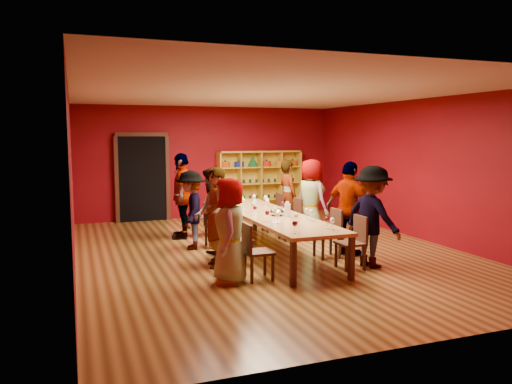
# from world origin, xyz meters

# --- Properties ---
(room_shell) EXTENTS (7.10, 9.10, 3.04)m
(room_shell) POSITION_xyz_m (0.00, 0.00, 1.50)
(room_shell) COLOR brown
(room_shell) RESTS_ON ground
(tasting_table) EXTENTS (1.10, 4.50, 0.75)m
(tasting_table) POSITION_xyz_m (0.00, 0.00, 0.70)
(tasting_table) COLOR #A97B46
(tasting_table) RESTS_ON ground
(doorway) EXTENTS (1.40, 0.17, 2.30)m
(doorway) POSITION_xyz_m (-1.80, 4.43, 1.12)
(doorway) COLOR black
(doorway) RESTS_ON ground
(shelving_unit) EXTENTS (2.40, 0.40, 1.80)m
(shelving_unit) POSITION_xyz_m (1.40, 4.32, 0.98)
(shelving_unit) COLOR gold
(shelving_unit) RESTS_ON ground
(chair_person_left_0) EXTENTS (0.42, 0.42, 0.89)m
(chair_person_left_0) POSITION_xyz_m (-0.91, -1.62, 0.50)
(chair_person_left_0) COLOR #321910
(chair_person_left_0) RESTS_ON ground
(person_left_0) EXTENTS (0.63, 0.87, 1.60)m
(person_left_0) POSITION_xyz_m (-1.29, -1.62, 0.80)
(person_left_0) COLOR silver
(person_left_0) RESTS_ON ground
(chair_person_left_1) EXTENTS (0.42, 0.42, 0.89)m
(chair_person_left_1) POSITION_xyz_m (-0.91, -0.65, 0.50)
(chair_person_left_1) COLOR #321910
(chair_person_left_1) RESTS_ON ground
(person_left_1) EXTENTS (0.50, 0.65, 1.69)m
(person_left_1) POSITION_xyz_m (-1.25, -0.65, 0.84)
(person_left_1) COLOR #141A39
(person_left_1) RESTS_ON ground
(chair_person_left_2) EXTENTS (0.42, 0.42, 0.89)m
(chair_person_left_2) POSITION_xyz_m (-0.91, -0.17, 0.50)
(chair_person_left_2) COLOR #321910
(chair_person_left_2) RESTS_ON ground
(person_left_2) EXTENTS (0.56, 0.87, 1.67)m
(person_left_2) POSITION_xyz_m (-1.17, -0.17, 0.83)
(person_left_2) COLOR #4A4A4F
(person_left_2) RESTS_ON ground
(chair_person_left_3) EXTENTS (0.42, 0.42, 0.89)m
(chair_person_left_3) POSITION_xyz_m (-0.91, 0.81, 0.50)
(chair_person_left_3) COLOR #321910
(chair_person_left_3) RESTS_ON ground
(person_left_3) EXTENTS (0.64, 1.07, 1.55)m
(person_left_3) POSITION_xyz_m (-1.34, 0.81, 0.77)
(person_left_3) COLOR #567AB2
(person_left_3) RESTS_ON ground
(chair_person_left_4) EXTENTS (0.42, 0.42, 0.89)m
(chair_person_left_4) POSITION_xyz_m (-0.91, 1.90, 0.50)
(chair_person_left_4) COLOR #321910
(chair_person_left_4) RESTS_ON ground
(person_left_4) EXTENTS (0.77, 1.18, 1.85)m
(person_left_4) POSITION_xyz_m (-1.28, 1.90, 0.93)
(person_left_4) COLOR #141738
(person_left_4) RESTS_ON ground
(chair_person_right_0) EXTENTS (0.42, 0.42, 0.89)m
(chair_person_right_0) POSITION_xyz_m (0.91, -1.56, 0.50)
(chair_person_right_0) COLOR #321910
(chair_person_right_0) RESTS_ON ground
(person_right_0) EXTENTS (0.74, 1.19, 1.72)m
(person_right_0) POSITION_xyz_m (1.25, -1.56, 0.86)
(person_right_0) COLOR silver
(person_right_0) RESTS_ON ground
(chair_person_right_1) EXTENTS (0.42, 0.42, 0.89)m
(chair_person_right_1) POSITION_xyz_m (0.91, -0.75, 0.50)
(chair_person_right_1) COLOR #321910
(chair_person_right_1) RESTS_ON ground
(person_right_1) EXTENTS (0.83, 1.13, 1.75)m
(person_right_1) POSITION_xyz_m (1.29, -0.75, 0.88)
(person_right_1) COLOR pink
(person_right_1) RESTS_ON ground
(chair_person_right_3) EXTENTS (0.42, 0.42, 0.89)m
(chair_person_right_3) POSITION_xyz_m (0.91, 0.92, 0.50)
(chair_person_right_3) COLOR #321910
(chair_person_right_3) RESTS_ON ground
(person_right_3) EXTENTS (0.67, 0.93, 1.72)m
(person_right_3) POSITION_xyz_m (1.33, 0.92, 0.86)
(person_right_3) COLOR #D38D90
(person_right_3) RESTS_ON ground
(chair_person_right_4) EXTENTS (0.42, 0.42, 0.89)m
(chair_person_right_4) POSITION_xyz_m (0.91, 1.94, 0.50)
(chair_person_right_4) COLOR #321910
(chair_person_right_4) RESTS_ON ground
(person_right_4) EXTENTS (0.49, 0.64, 1.66)m
(person_right_4) POSITION_xyz_m (1.22, 1.94, 0.83)
(person_right_4) COLOR white
(person_right_4) RESTS_ON ground
(wine_glass_0) EXTENTS (0.08, 0.08, 0.21)m
(wine_glass_0) POSITION_xyz_m (0.35, -0.87, 0.90)
(wine_glass_0) COLOR white
(wine_glass_0) RESTS_ON tasting_table
(wine_glass_1) EXTENTS (0.08, 0.08, 0.19)m
(wine_glass_1) POSITION_xyz_m (-0.37, -0.80, 0.89)
(wine_glass_1) COLOR white
(wine_glass_1) RESTS_ON tasting_table
(wine_glass_2) EXTENTS (0.08, 0.08, 0.20)m
(wine_glass_2) POSITION_xyz_m (0.31, -0.14, 0.89)
(wine_glass_2) COLOR white
(wine_glass_2) RESTS_ON tasting_table
(wine_glass_3) EXTENTS (0.09, 0.09, 0.21)m
(wine_glass_3) POSITION_xyz_m (-0.28, 0.16, 0.91)
(wine_glass_3) COLOR white
(wine_glass_3) RESTS_ON tasting_table
(wine_glass_4) EXTENTS (0.07, 0.07, 0.18)m
(wine_glass_4) POSITION_xyz_m (-0.29, 1.77, 0.88)
(wine_glass_4) COLOR white
(wine_glass_4) RESTS_ON tasting_table
(wine_glass_5) EXTENTS (0.09, 0.09, 0.22)m
(wine_glass_5) POSITION_xyz_m (0.30, 1.00, 0.91)
(wine_glass_5) COLOR white
(wine_glass_5) RESTS_ON tasting_table
(wine_glass_6) EXTENTS (0.07, 0.07, 0.18)m
(wine_glass_6) POSITION_xyz_m (0.27, 1.60, 0.88)
(wine_glass_6) COLOR white
(wine_glass_6) RESTS_ON tasting_table
(wine_glass_7) EXTENTS (0.07, 0.07, 0.18)m
(wine_glass_7) POSITION_xyz_m (-0.11, 1.35, 0.88)
(wine_glass_7) COLOR white
(wine_glass_7) RESTS_ON tasting_table
(wine_glass_8) EXTENTS (0.08, 0.08, 0.20)m
(wine_glass_8) POSITION_xyz_m (0.31, -1.86, 0.89)
(wine_glass_8) COLOR white
(wine_glass_8) RESTS_ON tasting_table
(wine_glass_9) EXTENTS (0.08, 0.08, 0.19)m
(wine_glass_9) POSITION_xyz_m (0.28, 0.84, 0.89)
(wine_glass_9) COLOR white
(wine_glass_9) RESTS_ON tasting_table
(wine_glass_10) EXTENTS (0.07, 0.07, 0.18)m
(wine_glass_10) POSITION_xyz_m (-0.33, -0.10, 0.88)
(wine_glass_10) COLOR white
(wine_glass_10) RESTS_ON tasting_table
(wine_glass_11) EXTENTS (0.08, 0.08, 0.20)m
(wine_glass_11) POSITION_xyz_m (-0.11, -0.54, 0.89)
(wine_glass_11) COLOR white
(wine_glass_11) RESTS_ON tasting_table
(wine_glass_12) EXTENTS (0.08, 0.08, 0.21)m
(wine_glass_12) POSITION_xyz_m (0.30, 0.07, 0.90)
(wine_glass_12) COLOR white
(wine_glass_12) RESTS_ON tasting_table
(wine_glass_13) EXTENTS (0.08, 0.08, 0.19)m
(wine_glass_13) POSITION_xyz_m (-0.27, -1.03, 0.89)
(wine_glass_13) COLOR white
(wine_glass_13) RESTS_ON tasting_table
(wine_glass_14) EXTENTS (0.08, 0.08, 0.19)m
(wine_glass_14) POSITION_xyz_m (0.33, 1.84, 0.89)
(wine_glass_14) COLOR white
(wine_glass_14) RESTS_ON tasting_table
(wine_glass_15) EXTENTS (0.09, 0.09, 0.22)m
(wine_glass_15) POSITION_xyz_m (-0.27, 0.76, 0.91)
(wine_glass_15) COLOR white
(wine_glass_15) RESTS_ON tasting_table
(wine_glass_16) EXTENTS (0.09, 0.09, 0.22)m
(wine_glass_16) POSITION_xyz_m (-0.27, 1.90, 0.91)
(wine_glass_16) COLOR white
(wine_glass_16) RESTS_ON tasting_table
(wine_glass_17) EXTENTS (0.08, 0.08, 0.19)m
(wine_glass_17) POSITION_xyz_m (-0.35, -1.91, 0.89)
(wine_glass_17) COLOR white
(wine_glass_17) RESTS_ON tasting_table
(wine_glass_18) EXTENTS (0.08, 0.08, 0.21)m
(wine_glass_18) POSITION_xyz_m (0.11, 0.41, 0.90)
(wine_glass_18) COLOR white
(wine_glass_18) RESTS_ON tasting_table
(wine_glass_19) EXTENTS (0.08, 0.08, 0.19)m
(wine_glass_19) POSITION_xyz_m (-0.32, 0.93, 0.89)
(wine_glass_19) COLOR white
(wine_glass_19) RESTS_ON tasting_table
(wine_glass_20) EXTENTS (0.08, 0.08, 0.19)m
(wine_glass_20) POSITION_xyz_m (-0.03, -1.26, 0.89)
(wine_glass_20) COLOR white
(wine_glass_20) RESTS_ON tasting_table
(wine_glass_21) EXTENTS (0.07, 0.07, 0.18)m
(wine_glass_21) POSITION_xyz_m (-0.27, -1.77, 0.88)
(wine_glass_21) COLOR white
(wine_glass_21) RESTS_ON tasting_table
(wine_glass_22) EXTENTS (0.08, 0.08, 0.20)m
(wine_glass_22) POSITION_xyz_m (0.37, -1.00, 0.90)
(wine_glass_22) COLOR white
(wine_glass_22) RESTS_ON tasting_table
(wine_glass_23) EXTENTS (0.08, 0.08, 0.19)m
(wine_glass_23) POSITION_xyz_m (0.29, -1.74, 0.89)
(wine_glass_23) COLOR white
(wine_glass_23) RESTS_ON tasting_table
(spittoon_bowl) EXTENTS (0.27, 0.27, 0.15)m
(spittoon_bowl) POSITION_xyz_m (0.04, -0.26, 0.81)
(spittoon_bowl) COLOR #B8BBBF
(spittoon_bowl) RESTS_ON tasting_table
(carafe_a) EXTENTS (0.10, 0.10, 0.24)m
(carafe_a) POSITION_xyz_m (-0.16, 0.38, 0.86)
(carafe_a) COLOR white
(carafe_a) RESTS_ON tasting_table
(carafe_b) EXTENTS (0.13, 0.13, 0.29)m
(carafe_b) POSITION_xyz_m (0.14, -0.51, 0.88)
(carafe_b) COLOR white
(carafe_b) RESTS_ON tasting_table
(wine_bottle) EXTENTS (0.08, 0.08, 0.29)m
(wine_bottle) POSITION_xyz_m (0.07, 1.82, 0.86)
(wine_bottle) COLOR #133618
(wine_bottle) RESTS_ON tasting_table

